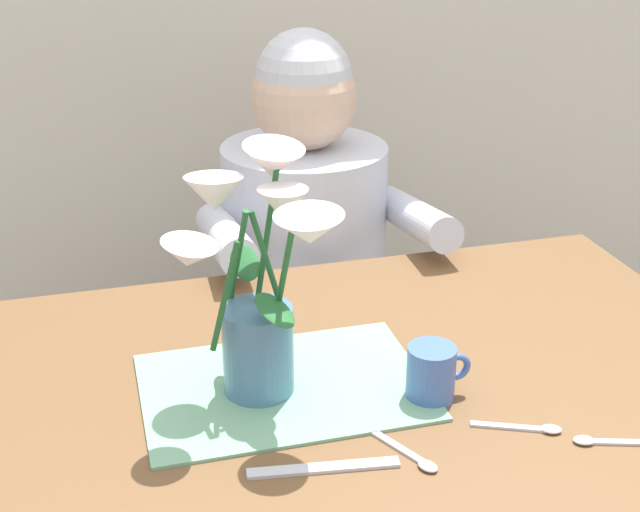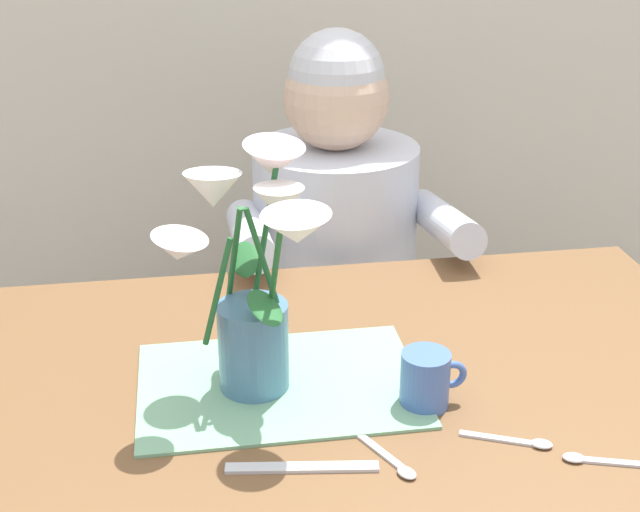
# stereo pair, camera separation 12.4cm
# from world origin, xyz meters

# --- Properties ---
(dining_table) EXTENTS (1.20, 0.80, 0.74)m
(dining_table) POSITION_xyz_m (0.00, 0.00, 0.64)
(dining_table) COLOR brown
(dining_table) RESTS_ON ground_plane
(seated_person) EXTENTS (0.45, 0.47, 1.14)m
(seated_person) POSITION_xyz_m (0.08, 0.62, 0.56)
(seated_person) COLOR #4C4C56
(seated_person) RESTS_ON ground_plane
(striped_placemat) EXTENTS (0.40, 0.28, 0.00)m
(striped_placemat) POSITION_xyz_m (-0.11, 0.01, 0.74)
(striped_placemat) COLOR #7AB289
(striped_placemat) RESTS_ON dining_table
(flower_vase) EXTENTS (0.26, 0.27, 0.35)m
(flower_vase) POSITION_xyz_m (-0.14, 0.01, 0.92)
(flower_vase) COLOR teal
(flower_vase) RESTS_ON dining_table
(dinner_knife) EXTENTS (0.19, 0.04, 0.00)m
(dinner_knife) POSITION_xyz_m (-0.10, -0.19, 0.74)
(dinner_knife) COLOR silver
(dinner_knife) RESTS_ON dining_table
(coffee_cup) EXTENTS (0.09, 0.07, 0.08)m
(coffee_cup) POSITION_xyz_m (0.08, -0.07, 0.78)
(coffee_cup) COLOR #476BB7
(coffee_cup) RESTS_ON dining_table
(spoon_0) EXTENTS (0.07, 0.11, 0.01)m
(spoon_0) POSITION_xyz_m (0.01, -0.19, 0.74)
(spoon_0) COLOR silver
(spoon_0) RESTS_ON dining_table
(spoon_1) EXTENTS (0.12, 0.05, 0.01)m
(spoon_1) POSITION_xyz_m (0.26, -0.23, 0.74)
(spoon_1) COLOR silver
(spoon_1) RESTS_ON dining_table
(spoon_2) EXTENTS (0.12, 0.06, 0.01)m
(spoon_2) POSITION_xyz_m (0.18, -0.18, 0.74)
(spoon_2) COLOR silver
(spoon_2) RESTS_ON dining_table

